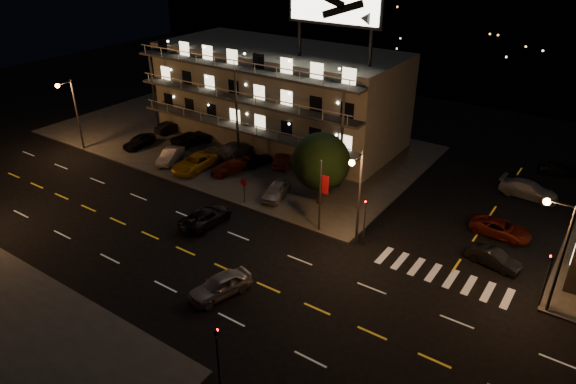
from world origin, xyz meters
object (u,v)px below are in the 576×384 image
Objects in this scene: lot_car_2 at (195,163)px; lot_car_7 at (236,149)px; tree at (321,163)px; road_car_west at (206,216)px; road_car_east at (220,285)px; side_car_0 at (494,258)px; lot_car_4 at (276,191)px.

lot_car_2 is 5.44m from lot_car_7.
tree reaches higher than road_car_west.
tree is 10.86m from road_car_west.
side_car_0 is at bearing 60.44° from road_car_east.
side_car_0 is (29.81, 0.34, -0.24)m from lot_car_2.
lot_car_7 reaches higher than road_car_west.
road_car_west is at bearing 154.48° from road_car_east.
tree is 1.49× the size of road_car_east.
side_car_0 is 0.87× the size of road_car_east.
lot_car_4 is 11.01m from lot_car_7.
road_car_east is at bearing -42.89° from lot_car_2.
side_car_0 is 0.79× the size of road_car_west.
road_car_east is (-14.43, -14.00, 0.12)m from side_car_0.
lot_car_4 is at bearing 126.65° from road_car_east.
tree reaches higher than lot_car_2.
road_car_west is at bearing 119.82° from side_car_0.
road_car_west is (-2.28, -6.88, -0.15)m from lot_car_4.
road_car_east is 0.90× the size of road_car_west.
road_car_east is (15.38, -13.65, -0.13)m from lot_car_2.
tree is at bearing 3.11° from lot_car_2.
lot_car_2 is 1.06× the size of lot_car_7.
lot_car_2 is 10.44m from lot_car_4.
road_car_west is (-7.23, 6.47, -0.07)m from road_car_east.
lot_car_2 is at bearing -175.59° from tree.
lot_car_7 is 23.84m from road_car_east.
lot_car_2 is at bearing 165.06° from lot_car_4.
lot_car_2 is 29.81m from side_car_0.
tree reaches higher than lot_car_4.
tree is at bearing 6.77° from lot_car_4.
lot_car_2 reaches higher than lot_car_7.
side_car_0 is at bearing -2.80° from tree.
lot_car_2 reaches higher than side_car_0.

